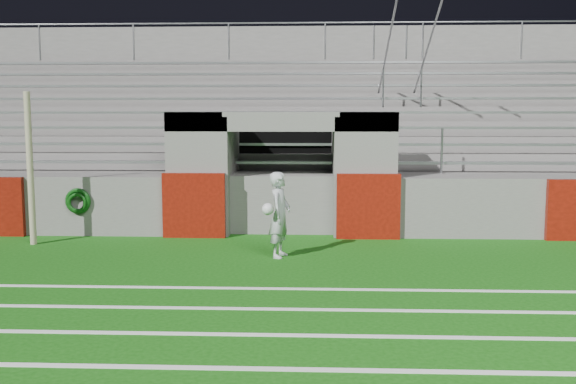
{
  "coord_description": "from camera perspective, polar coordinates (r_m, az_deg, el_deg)",
  "views": [
    {
      "loc": [
        0.7,
        -10.12,
        2.51
      ],
      "look_at": [
        0.2,
        1.8,
        1.1
      ],
      "focal_mm": 40.0,
      "sensor_mm": 36.0,
      "label": 1
    }
  ],
  "objects": [
    {
      "name": "hose_coil",
      "position": [
        14.07,
        -18.18,
        -0.81
      ],
      "size": [
        0.55,
        0.14,
        0.55
      ],
      "color": "#0C3E0E",
      "rests_on": "ground"
    },
    {
      "name": "ground",
      "position": [
        10.45,
        -1.52,
        -7.16
      ],
      "size": [
        90.0,
        90.0,
        0.0
      ],
      "primitive_type": "plane",
      "color": "#124E0D",
      "rests_on": "ground"
    },
    {
      "name": "goalkeeper_with_ball",
      "position": [
        11.42,
        -0.76,
        -2.02
      ],
      "size": [
        0.54,
        0.73,
        1.53
      ],
      "color": "#B4BABE",
      "rests_on": "ground"
    },
    {
      "name": "field_post",
      "position": [
        13.47,
        -21.94,
        1.92
      ],
      "size": [
        0.13,
        0.13,
        2.99
      ],
      "primitive_type": "cylinder",
      "color": "tan",
      "rests_on": "ground"
    },
    {
      "name": "stadium_structure",
      "position": [
        18.13,
        0.18,
        3.52
      ],
      "size": [
        26.0,
        8.48,
        5.42
      ],
      "color": "#63605E",
      "rests_on": "ground"
    }
  ]
}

